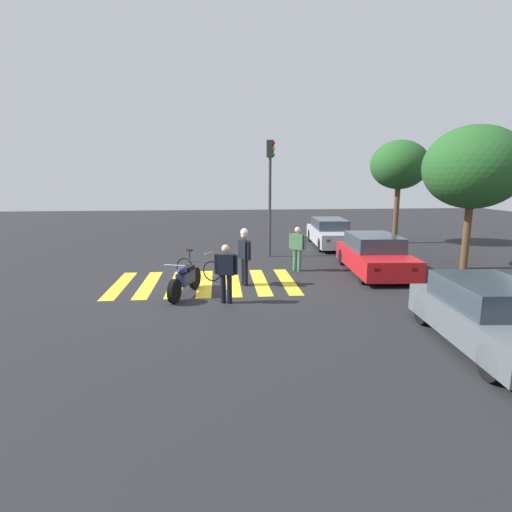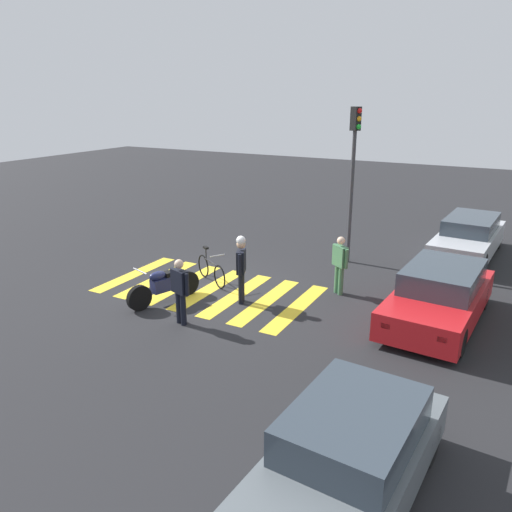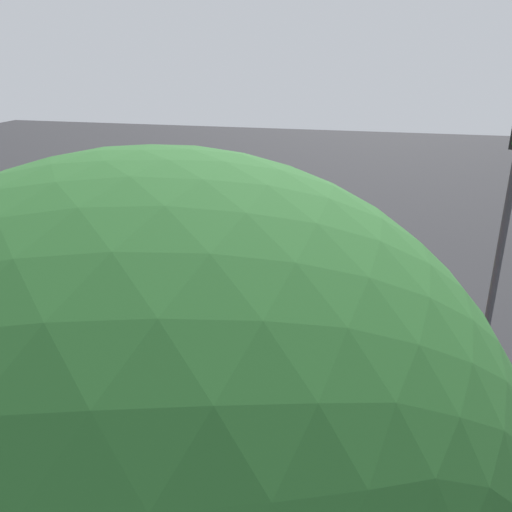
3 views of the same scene
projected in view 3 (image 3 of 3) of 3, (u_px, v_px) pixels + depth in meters
The scene contains 10 objects.
ground_plane at pixel (281, 294), 13.04m from camera, with size 60.00×60.00×0.00m, color #232326.
police_motorcycle at pixel (236, 264), 13.63m from camera, with size 2.10×0.92×1.05m.
leaning_bicycle at pixel (304, 278), 13.02m from camera, with size 0.96×1.53×1.00m.
officer_on_foot at pixel (255, 273), 11.59m from camera, with size 0.64×0.38×1.82m.
officer_by_motorcycle at pixel (188, 262), 12.60m from camera, with size 0.34×0.63×1.62m.
pedestrian_bystander at pixel (325, 333), 9.39m from camera, with size 0.43×0.55×1.62m.
crosswalk_stripes at pixel (281, 294), 13.04m from camera, with size 3.37×5.85×0.01m.
car_red_convertible at pixel (261, 441), 7.18m from camera, with size 4.39×2.12×1.36m.
traffic_light_pole at pixel (507, 208), 8.54m from camera, with size 0.32×0.36×4.88m.
street_tree_mid at pixel (165, 441), 2.71m from camera, with size 3.49×3.49×5.22m.
Camera 3 is at (-2.18, 11.63, 5.59)m, focal length 36.95 mm.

